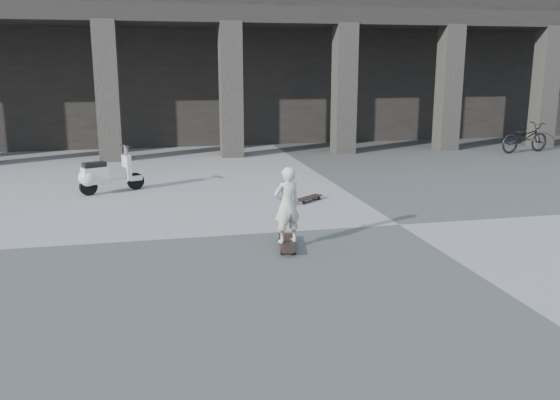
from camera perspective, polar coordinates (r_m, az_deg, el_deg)
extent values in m
plane|color=#474745|center=(10.72, 11.41, -2.35)|extent=(90.00, 90.00, 0.00)
cube|color=black|center=(23.82, -2.30, 13.50)|extent=(28.00, 6.00, 6.00)
cube|color=black|center=(19.55, 0.08, 17.14)|extent=(28.00, 2.80, 0.50)
cube|color=#2A2823|center=(17.98, -16.27, 9.98)|extent=(0.65, 0.65, 4.00)
cube|color=#2A2823|center=(18.12, -4.75, 10.46)|extent=(0.65, 0.65, 4.00)
cube|color=#2A2823|center=(18.94, 6.20, 10.54)|extent=(0.65, 0.65, 4.00)
cube|color=#2A2823|center=(20.37, 15.92, 10.30)|extent=(0.65, 0.65, 4.00)
cube|color=#2A2823|center=(22.28, 24.15, 9.86)|extent=(0.65, 0.65, 4.00)
cube|color=black|center=(9.19, 0.68, -4.11)|extent=(0.40, 0.99, 0.02)
cube|color=#B2B2B7|center=(9.52, 0.58, -3.75)|extent=(0.21, 0.09, 0.03)
cube|color=#B2B2B7|center=(8.88, 0.78, -5.00)|extent=(0.21, 0.09, 0.03)
cylinder|color=black|center=(9.52, -0.02, -3.81)|extent=(0.04, 0.08, 0.07)
cylinder|color=black|center=(9.53, 1.19, -3.80)|extent=(0.04, 0.08, 0.07)
cylinder|color=black|center=(8.88, 0.13, -5.07)|extent=(0.04, 0.08, 0.07)
cylinder|color=black|center=(8.89, 1.43, -5.06)|extent=(0.04, 0.08, 0.07)
cube|color=black|center=(12.26, 2.72, 0.23)|extent=(0.72, 0.64, 0.02)
cube|color=#B2B2B7|center=(12.48, 3.45, 0.27)|extent=(0.15, 0.17, 0.03)
cube|color=#B2B2B7|center=(12.05, 1.97, -0.18)|extent=(0.15, 0.17, 0.03)
cylinder|color=black|center=(12.53, 3.12, 0.28)|extent=(0.07, 0.07, 0.07)
cylinder|color=black|center=(12.44, 3.77, 0.17)|extent=(0.07, 0.07, 0.07)
cylinder|color=black|center=(12.11, 1.64, -0.16)|extent=(0.07, 0.07, 0.07)
cylinder|color=black|center=(12.00, 2.30, -0.28)|extent=(0.07, 0.07, 0.07)
imported|color=beige|center=(9.03, 0.69, -0.48)|extent=(0.49, 0.38, 1.18)
cylinder|color=black|center=(13.82, -13.72, 1.78)|extent=(0.39, 0.24, 0.38)
cylinder|color=black|center=(13.45, -17.96, 1.22)|extent=(0.39, 0.24, 0.38)
cube|color=silver|center=(13.62, -15.72, 1.75)|extent=(0.62, 0.45, 0.07)
cube|color=silver|center=(13.46, -17.38, 2.29)|extent=(0.60, 0.49, 0.36)
sphere|color=silver|center=(13.41, -18.02, 2.09)|extent=(0.40, 0.40, 0.40)
cube|color=black|center=(13.42, -17.45, 3.28)|extent=(0.53, 0.42, 0.09)
cube|color=silver|center=(13.69, -14.53, 3.05)|extent=(0.22, 0.33, 0.55)
cube|color=silver|center=(13.80, -13.74, 2.09)|extent=(0.31, 0.24, 0.11)
cylinder|color=#B2B2B7|center=(13.63, -14.61, 4.50)|extent=(0.11, 0.11, 0.28)
cylinder|color=black|center=(13.62, -14.64, 5.01)|extent=(0.24, 0.46, 0.06)
sphere|color=white|center=(13.67, -14.36, 4.05)|extent=(0.11, 0.11, 0.11)
imported|color=black|center=(20.58, 22.49, 5.57)|extent=(1.90, 0.94, 0.95)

